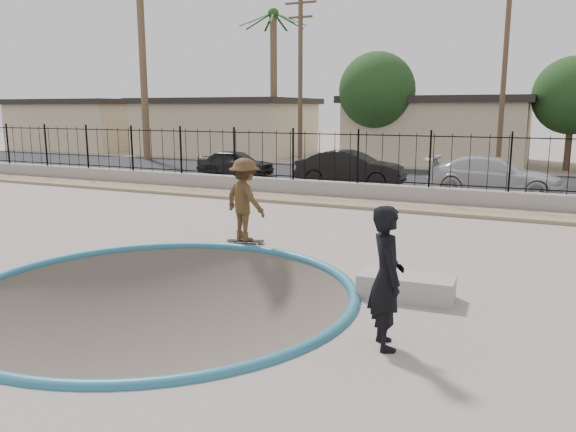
# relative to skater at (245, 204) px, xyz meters

# --- Properties ---
(ground) EXTENTS (120.00, 120.00, 2.20)m
(ground) POSITION_rel_skater_xyz_m (0.42, 9.13, -2.08)
(ground) COLOR gray
(ground) RESTS_ON ground
(bowl_pit) EXTENTS (6.84, 6.84, 1.80)m
(bowl_pit) POSITION_rel_skater_xyz_m (0.42, -3.87, -0.98)
(bowl_pit) COLOR #50453E
(bowl_pit) RESTS_ON ground
(coping_ring) EXTENTS (7.04, 7.04, 0.20)m
(coping_ring) POSITION_rel_skater_xyz_m (0.42, -3.87, -0.98)
(coping_ring) COLOR #27667E
(coping_ring) RESTS_ON ground
(rock_strip) EXTENTS (42.00, 1.60, 0.11)m
(rock_strip) POSITION_rel_skater_xyz_m (0.42, 6.33, -0.92)
(rock_strip) COLOR #9A8665
(rock_strip) RESTS_ON ground
(retaining_wall) EXTENTS (42.00, 0.45, 0.60)m
(retaining_wall) POSITION_rel_skater_xyz_m (0.42, 7.43, -0.68)
(retaining_wall) COLOR gray
(retaining_wall) RESTS_ON ground
(fence) EXTENTS (40.00, 0.04, 1.80)m
(fence) POSITION_rel_skater_xyz_m (0.42, 7.43, 0.52)
(fence) COLOR black
(fence) RESTS_ON retaining_wall
(street) EXTENTS (90.00, 8.00, 0.04)m
(street) POSITION_rel_skater_xyz_m (0.42, 14.13, -0.96)
(street) COLOR black
(street) RESTS_ON ground
(house_west_far) EXTENTS (10.60, 8.60, 3.90)m
(house_west_far) POSITION_rel_skater_xyz_m (-27.58, 23.63, 1.00)
(house_west_far) COLOR tan
(house_west_far) RESTS_ON ground
(house_west) EXTENTS (11.60, 8.60, 3.90)m
(house_west) POSITION_rel_skater_xyz_m (-14.58, 23.63, 1.00)
(house_west) COLOR tan
(house_west) RESTS_ON ground
(house_center) EXTENTS (10.60, 8.60, 3.90)m
(house_center) POSITION_rel_skater_xyz_m (0.42, 23.63, 1.00)
(house_center) COLOR tan
(house_center) RESTS_ON ground
(palm_left) EXTENTS (2.30, 2.30, 11.30)m
(palm_left) POSITION_rel_skater_xyz_m (-16.58, 17.13, 6.98)
(palm_left) COLOR brown
(palm_left) RESTS_ON ground
(palm_mid) EXTENTS (2.30, 2.30, 9.30)m
(palm_mid) POSITION_rel_skater_xyz_m (-9.58, 21.13, 5.71)
(palm_mid) COLOR brown
(palm_mid) RESTS_ON ground
(utility_pole_left) EXTENTS (1.70, 0.24, 9.00)m
(utility_pole_left) POSITION_rel_skater_xyz_m (-5.58, 16.13, 3.72)
(utility_pole_left) COLOR #473323
(utility_pole_left) RESTS_ON ground
(utility_pole_mid) EXTENTS (1.70, 0.24, 9.50)m
(utility_pole_mid) POSITION_rel_skater_xyz_m (4.42, 16.13, 3.98)
(utility_pole_mid) COLOR #473323
(utility_pole_mid) RESTS_ON ground
(street_tree_left) EXTENTS (4.32, 4.32, 6.36)m
(street_tree_left) POSITION_rel_skater_xyz_m (-2.58, 20.13, 3.21)
(street_tree_left) COLOR #473323
(street_tree_left) RESTS_ON ground
(street_tree_mid) EXTENTS (3.96, 3.96, 5.83)m
(street_tree_mid) POSITION_rel_skater_xyz_m (7.42, 21.13, 2.86)
(street_tree_mid) COLOR #473323
(street_tree_mid) RESTS_ON ground
(skater) EXTENTS (1.45, 1.15, 1.96)m
(skater) POSITION_rel_skater_xyz_m (0.00, 0.00, 0.00)
(skater) COLOR brown
(skater) RESTS_ON ground
(skateboard) EXTENTS (0.90, 0.48, 0.08)m
(skateboard) POSITION_rel_skater_xyz_m (0.00, -0.00, -0.92)
(skateboard) COLOR black
(skateboard) RESTS_ON ground
(videographer) EXTENTS (0.75, 0.85, 1.96)m
(videographer) POSITION_rel_skater_xyz_m (4.61, -4.42, 0.00)
(videographer) COLOR black
(videographer) RESTS_ON ground
(concrete_ledge) EXTENTS (1.64, 0.79, 0.40)m
(concrete_ledge) POSITION_rel_skater_xyz_m (4.42, -2.30, -0.78)
(concrete_ledge) COLOR gray
(concrete_ledge) RESTS_ON ground
(car_a) EXTENTS (3.76, 1.75, 1.25)m
(car_a) POSITION_rel_skater_xyz_m (-6.94, 11.60, -0.32)
(car_a) COLOR black
(car_a) RESTS_ON street
(car_b) EXTENTS (4.50, 1.79, 1.46)m
(car_b) POSITION_rel_skater_xyz_m (-0.88, 10.53, -0.21)
(car_b) COLOR black
(car_b) RESTS_ON street
(car_c) EXTENTS (4.88, 2.07, 1.40)m
(car_c) POSITION_rel_skater_xyz_m (4.72, 10.53, -0.24)
(car_c) COLOR #BABABC
(car_c) RESTS_ON street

